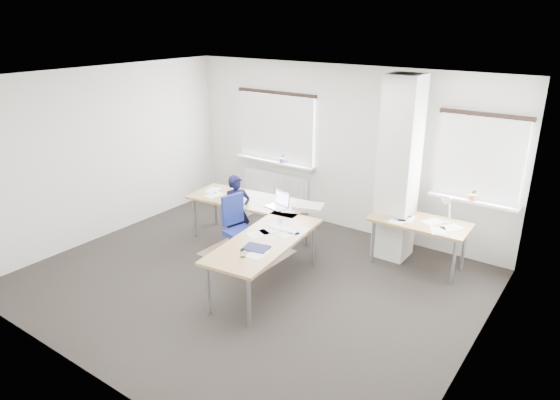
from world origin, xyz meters
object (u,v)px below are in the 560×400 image
Objects in this scene: desk_side at (420,224)px; person at (237,212)px; task_chair at (241,242)px; desk_main at (260,220)px.

person is at bearing -160.03° from desk_side.
task_chair is 0.54m from person.
task_chair is (-2.31, -1.32, -0.41)m from desk_side.
person is (-2.62, -1.02, -0.09)m from desk_side.
task_chair reaches higher than desk_main.
task_chair is 0.83× the size of person.
desk_main is 2.34m from desk_side.
person is at bearing 149.36° from task_chair.
desk_side is at bearing -37.53° from person.
desk_side is at bearing 43.56° from task_chair.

